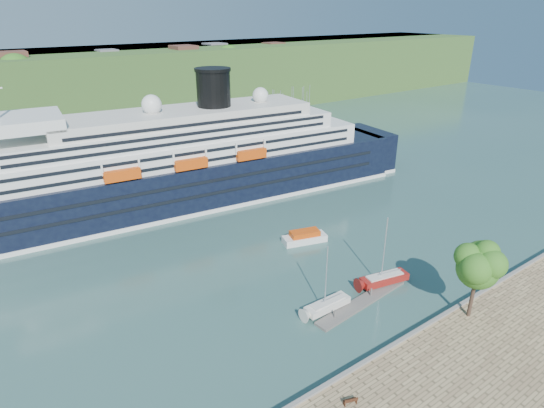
{
  "coord_description": "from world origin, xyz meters",
  "views": [
    {
      "loc": [
        -39.94,
        -26.15,
        37.34
      ],
      "look_at": [
        0.61,
        30.0,
        7.51
      ],
      "focal_mm": 30.0,
      "sensor_mm": 36.0,
      "label": 1
    }
  ],
  "objects": [
    {
      "name": "far_hillside",
      "position": [
        0.0,
        145.0,
        12.0
      ],
      "size": [
        400.0,
        50.0,
        24.0
      ],
      "primitive_type": "cube",
      "color": "#396026",
      "rests_on": "ground"
    },
    {
      "name": "floating_pontoon",
      "position": [
        0.68,
        8.83,
        0.19
      ],
      "size": [
        16.98,
        3.49,
        0.37
      ],
      "primitive_type": null,
      "rotation": [
        0.0,
        0.0,
        0.09
      ],
      "color": "slate",
      "rests_on": "ground"
    },
    {
      "name": "park_bench",
      "position": [
        -13.84,
        -3.32,
        1.49
      ],
      "size": [
        1.64,
        1.09,
        0.98
      ],
      "primitive_type": null,
      "rotation": [
        0.0,
        0.0,
        -0.33
      ],
      "color": "#4D2816",
      "rests_on": "promenade"
    },
    {
      "name": "quay_coping",
      "position": [
        0.0,
        -0.2,
        1.15
      ],
      "size": [
        220.0,
        0.5,
        0.3
      ],
      "primitive_type": "cube",
      "color": "slate",
      "rests_on": "promenade"
    },
    {
      "name": "ground",
      "position": [
        0.0,
        0.0,
        0.0
      ],
      "size": [
        400.0,
        400.0,
        0.0
      ],
      "primitive_type": "plane",
      "color": "#2F544F",
      "rests_on": "ground"
    },
    {
      "name": "sailboat_red",
      "position": [
        6.49,
        10.11,
        5.27
      ],
      "size": [
        8.46,
        3.97,
        10.54
      ],
      "primitive_type": null,
      "rotation": [
        0.0,
        0.0,
        -0.22
      ],
      "color": "maroon",
      "rests_on": "ground"
    },
    {
      "name": "cruise_ship",
      "position": [
        -8.15,
        56.51,
        13.43
      ],
      "size": [
        120.79,
        31.39,
        26.85
      ],
      "primitive_type": null,
      "rotation": [
        0.0,
        0.0,
        -0.12
      ],
      "color": "black",
      "rests_on": "ground"
    },
    {
      "name": "promenade_tree",
      "position": [
        8.71,
        -2.02,
        6.71
      ],
      "size": [
        6.89,
        6.89,
        11.42
      ],
      "primitive_type": null,
      "color": "#2C641A",
      "rests_on": "promenade"
    },
    {
      "name": "tender_launch",
      "position": [
        5.63,
        27.28,
        1.07
      ],
      "size": [
        8.15,
        4.7,
        2.13
      ],
      "primitive_type": null,
      "rotation": [
        0.0,
        0.0,
        -0.28
      ],
      "color": "#CD440C",
      "rests_on": "ground"
    },
    {
      "name": "sailboat_white_near",
      "position": [
        -4.47,
        10.31,
        4.79
      ],
      "size": [
        7.43,
        2.13,
        9.58
      ],
      "primitive_type": null,
      "rotation": [
        0.0,
        0.0,
        -0.01
      ],
      "color": "silver",
      "rests_on": "ground"
    }
  ]
}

